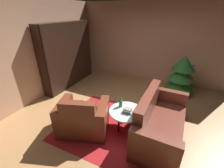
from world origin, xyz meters
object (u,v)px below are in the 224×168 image
couch_red (159,123)px  bottle_on_table (121,103)px  book_stack_on_table (128,111)px  armchair_red (83,119)px  bookshelf_unit (71,55)px  coffee_table (126,112)px  decorated_tree (182,75)px

couch_red → bottle_on_table: bearing=179.1°
book_stack_on_table → bottle_on_table: size_ratio=0.90×
armchair_red → bookshelf_unit: bearing=132.3°
couch_red → book_stack_on_table: 0.67m
book_stack_on_table → bookshelf_unit: bearing=149.6°
book_stack_on_table → coffee_table: bearing=140.0°
couch_red → decorated_tree: decorated_tree is taller
book_stack_on_table → couch_red: bearing=10.4°
coffee_table → decorated_tree: (0.95, 2.18, 0.20)m
couch_red → coffee_table: size_ratio=2.40×
bottle_on_table → decorated_tree: bearing=61.6°
bottle_on_table → armchair_red: bearing=-138.4°
couch_red → book_stack_on_table: size_ratio=8.36×
coffee_table → bookshelf_unit: bearing=149.8°
couch_red → coffee_table: 0.68m
bookshelf_unit → armchair_red: 2.70m
armchair_red → coffee_table: armchair_red is taller
coffee_table → book_stack_on_table: book_stack_on_table is taller
armchair_red → book_stack_on_table: size_ratio=5.75×
bookshelf_unit → bottle_on_table: (2.37, -1.38, -0.46)m
couch_red → coffee_table: couch_red is taller
armchair_red → decorated_tree: 3.17m
bookshelf_unit → decorated_tree: bookshelf_unit is taller
armchair_red → book_stack_on_table: armchair_red is taller
coffee_table → bottle_on_table: bottle_on_table is taller
couch_red → book_stack_on_table: (-0.63, -0.12, 0.18)m
armchair_red → bottle_on_table: bearing=41.6°
coffee_table → decorated_tree: size_ratio=0.60×
coffee_table → book_stack_on_table: bearing=-40.0°
bookshelf_unit → book_stack_on_table: 3.03m
coffee_table → couch_red: bearing=7.4°
bookshelf_unit → armchair_red: (1.75, -1.93, -0.70)m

